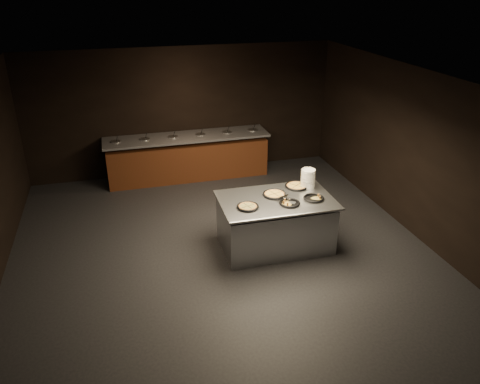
{
  "coord_description": "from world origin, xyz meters",
  "views": [
    {
      "loc": [
        -1.52,
        -6.43,
        4.33
      ],
      "look_at": [
        0.34,
        0.3,
        1.05
      ],
      "focal_mm": 35.0,
      "sensor_mm": 36.0,
      "label": 1
    }
  ],
  "objects_px": {
    "serving_counter": "(275,224)",
    "plate_stack": "(308,178)",
    "pan_cheese_whole": "(274,194)",
    "pan_veggie_whole": "(248,207)"
  },
  "relations": [
    {
      "from": "serving_counter",
      "to": "plate_stack",
      "type": "distance_m",
      "value": 0.99
    },
    {
      "from": "plate_stack",
      "to": "pan_cheese_whole",
      "type": "relative_size",
      "value": 0.81
    },
    {
      "from": "serving_counter",
      "to": "pan_cheese_whole",
      "type": "bearing_deg",
      "value": 82.72
    },
    {
      "from": "pan_veggie_whole",
      "to": "pan_cheese_whole",
      "type": "height_order",
      "value": "same"
    },
    {
      "from": "plate_stack",
      "to": "pan_cheese_whole",
      "type": "height_order",
      "value": "plate_stack"
    },
    {
      "from": "plate_stack",
      "to": "pan_veggie_whole",
      "type": "height_order",
      "value": "plate_stack"
    },
    {
      "from": "serving_counter",
      "to": "pan_cheese_whole",
      "type": "relative_size",
      "value": 4.76
    },
    {
      "from": "serving_counter",
      "to": "pan_cheese_whole",
      "type": "height_order",
      "value": "pan_cheese_whole"
    },
    {
      "from": "serving_counter",
      "to": "pan_veggie_whole",
      "type": "distance_m",
      "value": 0.76
    },
    {
      "from": "serving_counter",
      "to": "plate_stack",
      "type": "bearing_deg",
      "value": 24.78
    }
  ]
}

